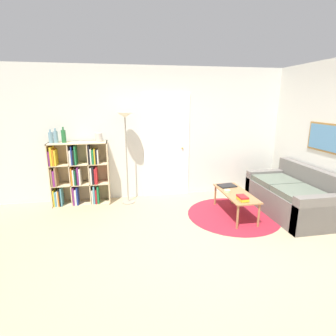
{
  "coord_description": "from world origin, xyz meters",
  "views": [
    {
      "loc": [
        -0.95,
        -2.96,
        1.96
      ],
      "look_at": [
        -0.18,
        1.24,
        0.85
      ],
      "focal_mm": 28.0,
      "sensor_mm": 36.0,
      "label": 1
    }
  ],
  "objects_px": {
    "coffee_table": "(236,195)",
    "bottle_left": "(51,138)",
    "bookshelf": "(79,174)",
    "couch": "(293,197)",
    "bowl": "(227,191)",
    "vase_on_shelf": "(99,137)",
    "laptop": "(227,186)",
    "bottle_middle": "(56,137)",
    "bottle_right": "(64,136)",
    "floor_lamp": "(125,126)"
  },
  "relations": [
    {
      "from": "coffee_table",
      "to": "bottle_left",
      "type": "bearing_deg",
      "value": 162.04
    },
    {
      "from": "bookshelf",
      "to": "couch",
      "type": "distance_m",
      "value": 3.95
    },
    {
      "from": "bookshelf",
      "to": "bowl",
      "type": "height_order",
      "value": "bookshelf"
    },
    {
      "from": "coffee_table",
      "to": "bottle_left",
      "type": "relative_size",
      "value": 4.35
    },
    {
      "from": "coffee_table",
      "to": "bowl",
      "type": "distance_m",
      "value": 0.16
    },
    {
      "from": "coffee_table",
      "to": "vase_on_shelf",
      "type": "distance_m",
      "value": 2.69
    },
    {
      "from": "bottle_left",
      "to": "bookshelf",
      "type": "bearing_deg",
      "value": 3.01
    },
    {
      "from": "bookshelf",
      "to": "coffee_table",
      "type": "distance_m",
      "value": 2.93
    },
    {
      "from": "coffee_table",
      "to": "bottle_left",
      "type": "xyz_separation_m",
      "value": [
        -3.15,
        1.02,
        0.94
      ]
    },
    {
      "from": "couch",
      "to": "laptop",
      "type": "xyz_separation_m",
      "value": [
        -1.05,
        0.45,
        0.13
      ]
    },
    {
      "from": "couch",
      "to": "vase_on_shelf",
      "type": "height_order",
      "value": "vase_on_shelf"
    },
    {
      "from": "couch",
      "to": "laptop",
      "type": "height_order",
      "value": "couch"
    },
    {
      "from": "bowl",
      "to": "bottle_left",
      "type": "distance_m",
      "value": 3.29
    },
    {
      "from": "vase_on_shelf",
      "to": "bowl",
      "type": "bearing_deg",
      "value": -24.5
    },
    {
      "from": "bottle_middle",
      "to": "vase_on_shelf",
      "type": "xyz_separation_m",
      "value": [
        0.76,
        0.0,
        -0.03
      ]
    },
    {
      "from": "bookshelf",
      "to": "coffee_table",
      "type": "xyz_separation_m",
      "value": [
        2.73,
        -1.04,
        -0.22
      ]
    },
    {
      "from": "laptop",
      "to": "bottle_left",
      "type": "bearing_deg",
      "value": 167.99
    },
    {
      "from": "bottle_middle",
      "to": "bottle_left",
      "type": "bearing_deg",
      "value": -166.16
    },
    {
      "from": "laptop",
      "to": "bottle_right",
      "type": "bearing_deg",
      "value": 166.82
    },
    {
      "from": "bottle_right",
      "to": "vase_on_shelf",
      "type": "relative_size",
      "value": 1.76
    },
    {
      "from": "couch",
      "to": "vase_on_shelf",
      "type": "xyz_separation_m",
      "value": [
        -3.35,
        1.14,
        0.99
      ]
    },
    {
      "from": "bottle_right",
      "to": "vase_on_shelf",
      "type": "height_order",
      "value": "bottle_right"
    },
    {
      "from": "bowl",
      "to": "bottle_right",
      "type": "relative_size",
      "value": 0.37
    },
    {
      "from": "floor_lamp",
      "to": "bowl",
      "type": "distance_m",
      "value": 2.18
    },
    {
      "from": "bowl",
      "to": "vase_on_shelf",
      "type": "height_order",
      "value": "vase_on_shelf"
    },
    {
      "from": "couch",
      "to": "bowl",
      "type": "relative_size",
      "value": 15.47
    },
    {
      "from": "bowl",
      "to": "bookshelf",
      "type": "bearing_deg",
      "value": 159.07
    },
    {
      "from": "couch",
      "to": "bottle_middle",
      "type": "height_order",
      "value": "bottle_middle"
    },
    {
      "from": "bookshelf",
      "to": "floor_lamp",
      "type": "bearing_deg",
      "value": -7.29
    },
    {
      "from": "laptop",
      "to": "bowl",
      "type": "relative_size",
      "value": 3.17
    },
    {
      "from": "bookshelf",
      "to": "coffee_table",
      "type": "relative_size",
      "value": 1.13
    },
    {
      "from": "vase_on_shelf",
      "to": "bottle_right",
      "type": "bearing_deg",
      "value": -179.59
    },
    {
      "from": "floor_lamp",
      "to": "vase_on_shelf",
      "type": "xyz_separation_m",
      "value": [
        -0.49,
        0.12,
        -0.21
      ]
    },
    {
      "from": "couch",
      "to": "bottle_left",
      "type": "xyz_separation_m",
      "value": [
        -4.19,
        1.12,
        1.01
      ]
    },
    {
      "from": "couch",
      "to": "bowl",
      "type": "distance_m",
      "value": 1.19
    },
    {
      "from": "couch",
      "to": "bowl",
      "type": "xyz_separation_m",
      "value": [
        -1.17,
        0.15,
        0.14
      ]
    },
    {
      "from": "coffee_table",
      "to": "bowl",
      "type": "relative_size",
      "value": 10.12
    },
    {
      "from": "floor_lamp",
      "to": "bottle_middle",
      "type": "xyz_separation_m",
      "value": [
        -1.25,
        0.11,
        -0.18
      ]
    },
    {
      "from": "bottle_right",
      "to": "bottle_left",
      "type": "bearing_deg",
      "value": -175.81
    },
    {
      "from": "laptop",
      "to": "vase_on_shelf",
      "type": "xyz_separation_m",
      "value": [
        -2.3,
        0.69,
        0.86
      ]
    },
    {
      "from": "coffee_table",
      "to": "bottle_right",
      "type": "bearing_deg",
      "value": 160.52
    },
    {
      "from": "laptop",
      "to": "bookshelf",
      "type": "bearing_deg",
      "value": 165.77
    },
    {
      "from": "floor_lamp",
      "to": "vase_on_shelf",
      "type": "bearing_deg",
      "value": 166.82
    },
    {
      "from": "coffee_table",
      "to": "laptop",
      "type": "xyz_separation_m",
      "value": [
        -0.01,
        0.35,
        0.06
      ]
    },
    {
      "from": "bookshelf",
      "to": "couch",
      "type": "relative_size",
      "value": 0.74
    },
    {
      "from": "laptop",
      "to": "vase_on_shelf",
      "type": "height_order",
      "value": "vase_on_shelf"
    },
    {
      "from": "bowl",
      "to": "bottle_right",
      "type": "distance_m",
      "value": 3.1
    },
    {
      "from": "couch",
      "to": "bookshelf",
      "type": "bearing_deg",
      "value": 163.16
    },
    {
      "from": "bottle_right",
      "to": "bowl",
      "type": "bearing_deg",
      "value": -19.44
    },
    {
      "from": "bookshelf",
      "to": "couch",
      "type": "height_order",
      "value": "bookshelf"
    }
  ]
}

